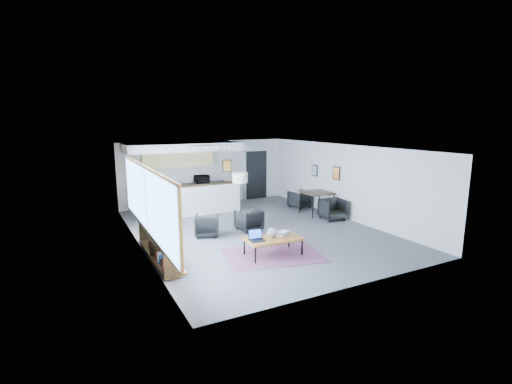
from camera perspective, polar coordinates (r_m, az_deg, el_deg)
name	(u,v)px	position (r m, az deg, el deg)	size (l,w,h in m)	color
room	(256,190)	(11.40, -0.05, 0.32)	(7.02, 9.02, 2.62)	#4D4D50
window	(147,202)	(9.41, -16.49, -1.43)	(0.10, 5.95, 1.66)	#8CBFFF
console	(157,247)	(9.60, -14.98, -8.11)	(0.35, 3.00, 0.80)	#322311
kitchenette	(183,175)	(14.37, -11.17, 2.61)	(4.20, 1.96, 2.60)	white
doorway	(256,174)	(16.36, -0.01, 2.73)	(1.10, 0.12, 2.15)	black
track_light	(211,146)	(13.01, -6.88, 7.00)	(1.60, 0.07, 0.15)	silver
wall_art_lower	(336,173)	(13.60, 12.26, 2.85)	(0.03, 0.38, 0.48)	black
wall_art_upper	(315,170)	(14.62, 9.01, 3.31)	(0.03, 0.34, 0.44)	black
kilim_rug	(273,255)	(9.65, 2.64, -9.65)	(2.75, 2.16, 0.01)	#5A2F46
coffee_table	(273,239)	(9.51, 2.66, -7.24)	(1.46, 0.82, 0.47)	brown
laptop	(256,237)	(9.29, 0.03, -6.96)	(0.38, 0.32, 0.26)	black
ceramic_pot	(272,232)	(9.49, 2.52, -6.24)	(0.26, 0.26, 0.26)	gray
book_stack	(283,233)	(9.74, 4.20, -6.32)	(0.39, 0.35, 0.10)	silver
coaster	(280,240)	(9.31, 3.77, -7.40)	(0.13, 0.13, 0.01)	#E5590C
armchair_left	(207,225)	(11.19, -7.56, -4.99)	(0.68, 0.64, 0.70)	black
armchair_right	(249,219)	(11.65, -1.12, -4.19)	(0.71, 0.66, 0.73)	black
floor_lamp	(240,180)	(12.01, -2.46, 1.92)	(0.58, 0.58, 1.75)	black
dining_table	(317,194)	(13.71, 9.32, -0.30)	(1.04, 1.04, 0.84)	#322311
dining_chair_near	(333,210)	(13.18, 11.74, -2.74)	(0.66, 0.62, 0.68)	black
dining_chair_far	(300,200)	(14.77, 6.79, -1.20)	(0.63, 0.59, 0.64)	black
microwave	(202,178)	(15.09, -8.36, 2.10)	(0.56, 0.31, 0.38)	black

